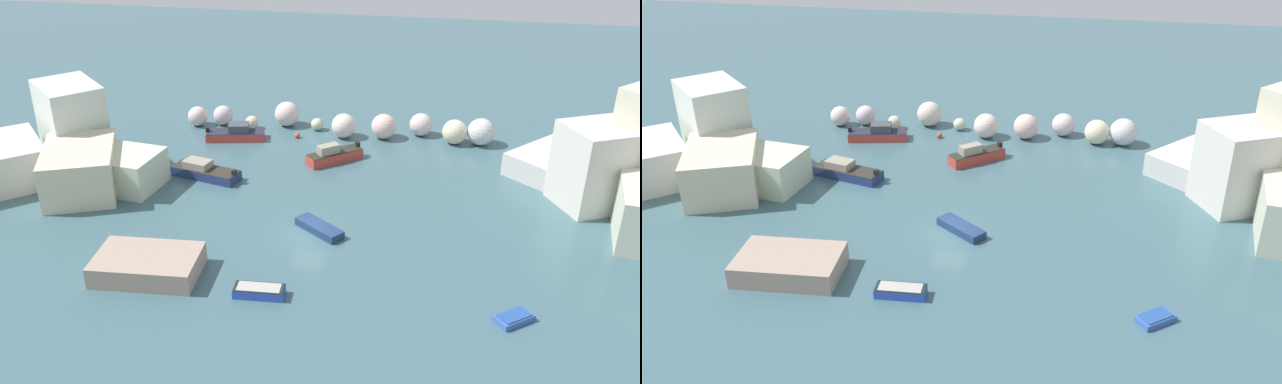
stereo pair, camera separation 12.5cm
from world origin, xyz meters
The scene contains 13 objects.
cove_water centered at (0.00, 0.00, 0.00)m, with size 160.00×160.00×0.00m, color #3E606A.
cliff_headland_left centered at (-25.99, 5.21, 2.21)m, with size 23.23×16.44×7.73m.
cliff_headland_right centered at (26.36, 9.93, 3.14)m, with size 19.79×20.75×10.28m.
rock_breakwater centered at (1.31, 21.39, 1.25)m, with size 32.96×4.83×2.79m.
stone_dock centered at (-10.00, -7.86, 0.79)m, with size 7.36×4.73×1.58m, color tan.
channel_buoy centered at (-5.13, 19.32, 0.29)m, with size 0.59×0.59×0.59m, color #E04C28.
moored_boat_0 centered at (-0.32, 14.05, 0.67)m, with size 5.31×4.94×1.85m.
moored_boat_1 centered at (-11.36, 17.76, 0.63)m, with size 6.35×3.33×1.73m.
moored_boat_2 centered at (-11.51, 8.34, 0.59)m, with size 6.85×3.62×1.55m.
moored_boat_3 centered at (-8.56, -5.62, 0.30)m, with size 2.19×3.73×0.61m.
moored_boat_4 centered at (0.88, 0.41, 0.32)m, with size 4.35×3.76×0.65m.
moored_boat_5 centered at (-1.50, -8.92, 0.38)m, with size 3.58×1.55×0.73m.
moored_boat_6 centered at (15.40, -8.54, 0.25)m, with size 2.74×2.56×0.51m.
Camera 2 is at (9.84, -45.43, 27.18)m, focal length 37.95 mm.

